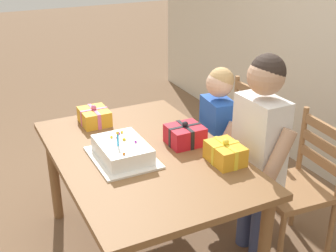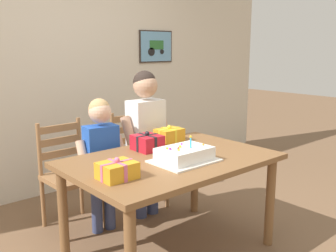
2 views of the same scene
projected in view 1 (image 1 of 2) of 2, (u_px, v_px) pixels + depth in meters
The scene contains 9 objects.
dining_table at pixel (144, 166), 2.66m from camera, with size 1.49×0.99×0.75m.
birthday_cake at pixel (122, 151), 2.55m from camera, with size 0.44×0.34×0.19m.
gift_box_red_large at pixel (225, 153), 2.50m from camera, with size 0.22×0.17×0.15m.
gift_box_beside_cake at pixel (94, 117), 3.00m from camera, with size 0.22×0.19×0.14m.
gift_box_corner_small at pixel (185, 135), 2.72m from camera, with size 0.20×0.22×0.15m.
chair_left at pixel (233, 142), 3.41m from camera, with size 0.44×0.44×0.92m.
chair_right at pixel (298, 186), 2.82m from camera, with size 0.45×0.45×0.92m.
child_older at pixel (260, 140), 2.64m from camera, with size 0.49×0.28×1.34m.
child_younger at pixel (217, 130), 3.08m from camera, with size 0.43×0.25×1.14m.
Camera 1 is at (2.15, -0.91, 1.98)m, focal length 47.25 mm.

